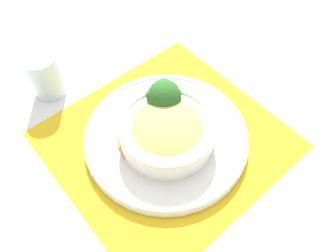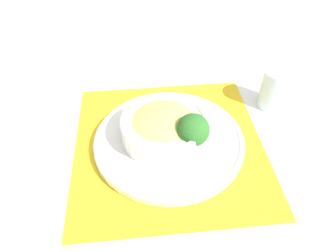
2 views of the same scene
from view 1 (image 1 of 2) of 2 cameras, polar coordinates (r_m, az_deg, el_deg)
The scene contains 10 objects.
ground_plane at distance 0.67m, azimuth -0.29°, elevation -2.46°, with size 4.00×4.00×0.00m, color white.
placemat at distance 0.67m, azimuth -0.29°, elevation -2.37°, with size 0.49×0.47×0.00m.
plate at distance 0.66m, azimuth -0.30°, elevation -1.74°, with size 0.33×0.33×0.02m.
bowl at distance 0.62m, azimuth -0.16°, elevation -0.83°, with size 0.18×0.18×0.06m.
broccoli_floret at distance 0.65m, azimuth -0.71°, elevation 5.09°, with size 0.07×0.07×0.09m.
carrot_slice_near at distance 0.67m, azimuth -6.49°, elevation 0.02°, with size 0.05×0.05×0.01m.
carrot_slice_middle at distance 0.66m, azimuth -6.83°, elevation -1.40°, with size 0.05×0.05×0.01m.
carrot_slice_far at distance 0.64m, azimuth -6.70°, elevation -2.86°, with size 0.05×0.05×0.01m.
carrot_slice_extra at distance 0.63m, azimuth -6.10°, elevation -4.26°, with size 0.05×0.05×0.01m.
water_glass at distance 0.76m, azimuth -20.47°, elevation 7.98°, with size 0.07×0.07×0.10m.
Camera 1 is at (-0.19, -0.31, 0.56)m, focal length 35.00 mm.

